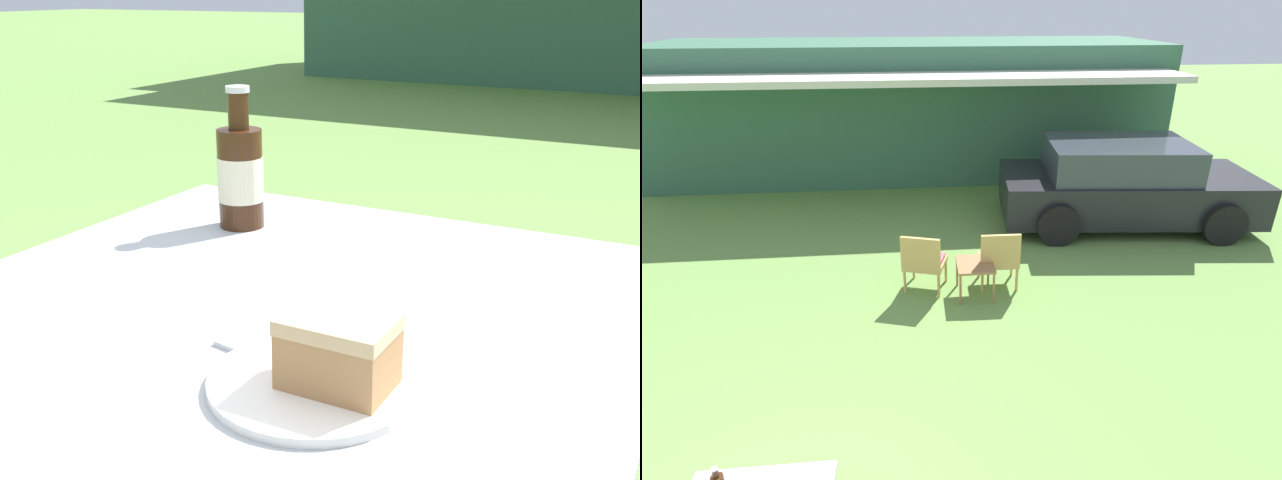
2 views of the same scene
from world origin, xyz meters
TOP-DOWN VIEW (x-y plane):
  - patio_table at (0.00, 0.00)m, footprint 0.90×0.87m
  - cake_on_plate at (0.16, -0.18)m, footprint 0.22×0.22m
  - cola_bottle_near at (-0.22, 0.24)m, footprint 0.08×0.08m
  - fork at (0.08, -0.16)m, footprint 0.16×0.04m

SIDE VIEW (x-z plane):
  - patio_table at x=0.00m, z-range 0.29..1.00m
  - fork at x=0.08m, z-range 0.71..0.71m
  - cake_on_plate at x=0.16m, z-range 0.69..0.77m
  - cola_bottle_near at x=-0.22m, z-range 0.68..0.91m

